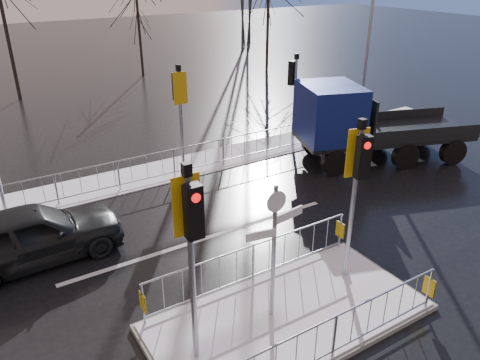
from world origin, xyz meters
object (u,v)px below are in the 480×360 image
traffic_island (288,305)px  flatbed_truck (352,122)px  street_lamp_right (371,29)px  car_far_lane (30,235)px

traffic_island → flatbed_truck: (7.24, 5.74, 1.22)m
flatbed_truck → street_lamp_right: size_ratio=0.87×
car_far_lane → street_lamp_right: 15.57m
car_far_lane → flatbed_truck: flatbed_truck is taller
car_far_lane → flatbed_truck: (11.43, 0.59, 0.84)m
traffic_island → street_lamp_right: (10.58, 8.49, 4.00)m
car_far_lane → flatbed_truck: size_ratio=0.65×
traffic_island → flatbed_truck: size_ratio=0.87×
street_lamp_right → flatbed_truck: bearing=-140.6°
traffic_island → car_far_lane: (-4.19, 5.15, 0.38)m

